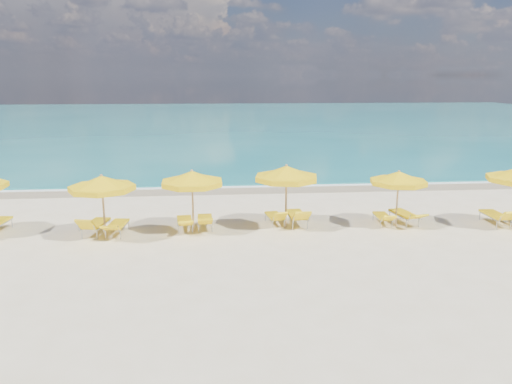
{
  "coord_description": "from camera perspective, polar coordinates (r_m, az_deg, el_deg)",
  "views": [
    {
      "loc": [
        -1.72,
        -18.66,
        5.95
      ],
      "look_at": [
        0.0,
        1.5,
        1.2
      ],
      "focal_mm": 35.0,
      "sensor_mm": 36.0,
      "label": 1
    }
  ],
  "objects": [
    {
      "name": "umbrella_5",
      "position": [
        20.55,
        15.98,
        1.51
      ],
      "size": [
        2.68,
        2.68,
        2.3
      ],
      "rotation": [
        0.0,
        0.0,
        0.2
      ],
      "color": "tan",
      "rests_on": "ground"
    },
    {
      "name": "lounger_4_right",
      "position": [
        20.36,
        4.67,
        -3.1
      ],
      "size": [
        0.78,
        2.03,
        0.89
      ],
      "rotation": [
        0.0,
        0.0,
        0.06
      ],
      "color": "#A5A8AD",
      "rests_on": "ground"
    },
    {
      "name": "lounger_3_left",
      "position": [
        19.88,
        -8.13,
        -3.7
      ],
      "size": [
        0.77,
        1.86,
        0.68
      ],
      "rotation": [
        0.0,
        0.0,
        0.11
      ],
      "color": "#A5A8AD",
      "rests_on": "ground"
    },
    {
      "name": "lounger_6_left",
      "position": [
        22.53,
        25.71,
        -2.81
      ],
      "size": [
        0.67,
        1.95,
        0.89
      ],
      "rotation": [
        0.0,
        0.0,
        -0.0
      ],
      "color": "#A5A8AD",
      "rests_on": "ground"
    },
    {
      "name": "wet_sand_band",
      "position": [
        26.79,
        -1.07,
        0.38
      ],
      "size": [
        120.0,
        2.6,
        0.01
      ],
      "primitive_type": "cube",
      "color": "tan",
      "rests_on": "ground"
    },
    {
      "name": "ground_plane",
      "position": [
        19.66,
        0.37,
        -4.4
      ],
      "size": [
        120.0,
        120.0,
        0.0
      ],
      "primitive_type": "plane",
      "color": "beige"
    },
    {
      "name": "lounger_3_right",
      "position": [
        19.95,
        -5.85,
        -3.56
      ],
      "size": [
        0.66,
        1.83,
        0.73
      ],
      "rotation": [
        0.0,
        0.0,
        0.04
      ],
      "color": "#A5A8AD",
      "rests_on": "ground"
    },
    {
      "name": "whitecap_far",
      "position": [
        44.16,
        7.93,
        5.34
      ],
      "size": [
        18.0,
        0.3,
        0.05
      ],
      "primitive_type": "cube",
      "color": "white",
      "rests_on": "ground"
    },
    {
      "name": "umbrella_3",
      "position": [
        19.13,
        -7.32,
        1.51
      ],
      "size": [
        3.15,
        3.15,
        2.47
      ],
      "rotation": [
        0.0,
        0.0,
        -0.36
      ],
      "color": "tan",
      "rests_on": "ground"
    },
    {
      "name": "lounger_4_left",
      "position": [
        20.38,
        2.17,
        -3.17
      ],
      "size": [
        0.78,
        1.69,
        0.78
      ],
      "rotation": [
        0.0,
        0.0,
        0.15
      ],
      "color": "#A5A8AD",
      "rests_on": "ground"
    },
    {
      "name": "lounger_5_right",
      "position": [
        21.4,
        16.62,
        -2.86
      ],
      "size": [
        1.01,
        2.06,
        0.72
      ],
      "rotation": [
        0.0,
        0.0,
        0.2
      ],
      "color": "#A5A8AD",
      "rests_on": "ground"
    },
    {
      "name": "umbrella_4",
      "position": [
        19.53,
        3.49,
        2.09
      ],
      "size": [
        3.01,
        3.01,
        2.57
      ],
      "rotation": [
        0.0,
        0.0,
        0.21
      ],
      "color": "tan",
      "rests_on": "ground"
    },
    {
      "name": "ocean",
      "position": [
        66.95,
        -3.41,
        8.09
      ],
      "size": [
        120.0,
        80.0,
        0.3
      ],
      "primitive_type": "cube",
      "color": "#147073",
      "rests_on": "ground"
    },
    {
      "name": "whitecap_near",
      "position": [
        36.41,
        -11.58,
        3.54
      ],
      "size": [
        14.0,
        0.36,
        0.05
      ],
      "primitive_type": "cube",
      "color": "white",
      "rests_on": "ground"
    },
    {
      "name": "lounger_2_right",
      "position": [
        19.84,
        -15.58,
        -4.08
      ],
      "size": [
        0.78,
        1.94,
        0.69
      ],
      "rotation": [
        0.0,
        0.0,
        -0.1
      ],
      "color": "#A5A8AD",
      "rests_on": "ground"
    },
    {
      "name": "umbrella_2",
      "position": [
        19.0,
        -17.21,
        0.9
      ],
      "size": [
        2.62,
        2.62,
        2.46
      ],
      "rotation": [
        0.0,
        0.0,
        0.09
      ],
      "color": "tan",
      "rests_on": "ground"
    },
    {
      "name": "lounger_5_left",
      "position": [
        21.05,
        14.29,
        -3.08
      ],
      "size": [
        0.6,
        1.65,
        0.65
      ],
      "rotation": [
        0.0,
        0.0,
        -0.04
      ],
      "color": "#A5A8AD",
      "rests_on": "ground"
    },
    {
      "name": "foam_line",
      "position": [
        27.57,
        -1.18,
        0.74
      ],
      "size": [
        120.0,
        1.2,
        0.03
      ],
      "primitive_type": "cube",
      "color": "white",
      "rests_on": "ground"
    },
    {
      "name": "lounger_2_left",
      "position": [
        20.11,
        -17.85,
        -3.94
      ],
      "size": [
        0.96,
        1.98,
        0.91
      ],
      "rotation": [
        0.0,
        0.0,
        -0.18
      ],
      "color": "#A5A8AD",
      "rests_on": "ground"
    }
  ]
}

